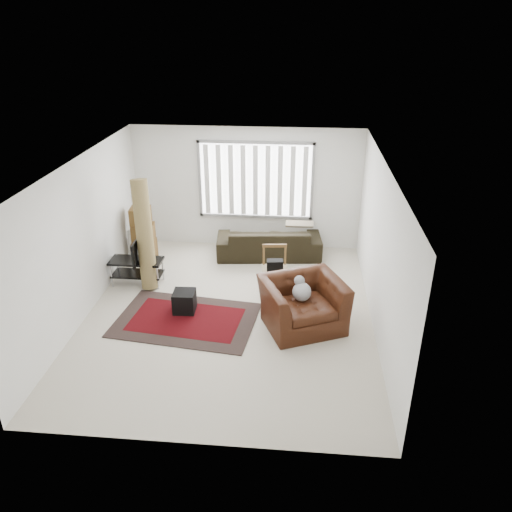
{
  "coord_description": "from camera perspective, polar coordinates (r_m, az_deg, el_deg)",
  "views": [
    {
      "loc": [
        1.16,
        -7.46,
        4.8
      ],
      "look_at": [
        0.46,
        0.24,
        1.05
      ],
      "focal_mm": 35.0,
      "sensor_mm": 36.0,
      "label": 1
    }
  ],
  "objects": [
    {
      "name": "persian_rug",
      "position": [
        8.84,
        -7.99,
        -7.22
      ],
      "size": [
        2.55,
        1.85,
        0.02
      ],
      "color": "black",
      "rests_on": "ground"
    },
    {
      "name": "subwoofer",
      "position": [
        8.98,
        -8.18,
        -5.15
      ],
      "size": [
        0.39,
        0.39,
        0.38
      ],
      "primitive_type": "cube",
      "rotation": [
        0.0,
        0.0,
        0.04
      ],
      "color": "black",
      "rests_on": "persian_rug"
    },
    {
      "name": "moving_boxes",
      "position": [
        10.84,
        -12.76,
        2.18
      ],
      "size": [
        0.53,
        0.49,
        1.2
      ],
      "color": "brown",
      "rests_on": "ground"
    },
    {
      "name": "tv",
      "position": [
        9.85,
        -13.69,
        0.79
      ],
      "size": [
        0.11,
        0.82,
        0.47
      ],
      "primitive_type": "imported",
      "rotation": [
        0.0,
        0.0,
        1.57
      ],
      "color": "black",
      "rests_on": "tv_stand"
    },
    {
      "name": "white_flatpack",
      "position": [
        10.87,
        -13.01,
        1.01
      ],
      "size": [
        0.56,
        0.21,
        0.7
      ],
      "primitive_type": "cube",
      "rotation": [
        -0.15,
        0.0,
        -0.05
      ],
      "color": "silver",
      "rests_on": "ground"
    },
    {
      "name": "armchair",
      "position": [
        8.41,
        5.38,
        -5.11
      ],
      "size": [
        1.64,
        1.55,
        0.96
      ],
      "rotation": [
        0.0,
        0.0,
        0.41
      ],
      "color": "#39180B",
      "rests_on": "ground"
    },
    {
      "name": "sofa",
      "position": [
        10.85,
        1.5,
        2.13
      ],
      "size": [
        2.33,
        1.19,
        0.87
      ],
      "primitive_type": "imported",
      "rotation": [
        0.0,
        0.0,
        3.24
      ],
      "color": "black",
      "rests_on": "ground"
    },
    {
      "name": "rolled_rug",
      "position": [
        9.63,
        -12.62,
        2.37
      ],
      "size": [
        0.54,
        0.75,
        2.12
      ],
      "primitive_type": "cylinder",
      "rotation": [
        -0.18,
        0.0,
        0.36
      ],
      "color": "olive",
      "rests_on": "ground"
    },
    {
      "name": "side_chair",
      "position": [
        9.39,
        2.17,
        -1.39
      ],
      "size": [
        0.53,
        0.53,
        0.9
      ],
      "rotation": [
        0.0,
        0.0,
        0.1
      ],
      "color": "#907E5E",
      "rests_on": "ground"
    },
    {
      "name": "tv_stand",
      "position": [
        10.01,
        -13.47,
        -1.16
      ],
      "size": [
        1.02,
        0.46,
        0.51
      ],
      "color": "black",
      "rests_on": "ground"
    },
    {
      "name": "room",
      "position": [
        8.6,
        -2.65,
        5.16
      ],
      "size": [
        6.0,
        6.02,
        2.71
      ],
      "color": "beige",
      "rests_on": "ground"
    }
  ]
}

